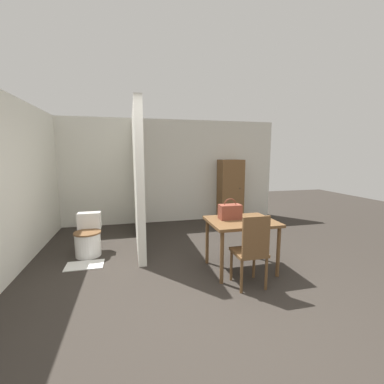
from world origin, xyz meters
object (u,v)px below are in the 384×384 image
wooden_chair (251,249)px  toilet (88,238)px  handbag (230,212)px  wooden_cabinet (230,190)px  dining_table (241,226)px

wooden_chair → toilet: (-2.15, 1.65, -0.23)m
handbag → wooden_cabinet: (1.07, 2.61, -0.08)m
toilet → wooden_cabinet: (3.17, 1.58, 0.49)m
dining_table → toilet: (-2.24, 1.13, -0.37)m
dining_table → wooden_chair: size_ratio=0.99×
wooden_chair → toilet: 2.72m
toilet → handbag: 2.41m
toilet → handbag: size_ratio=2.14×
dining_table → wooden_cabinet: 2.87m
handbag → dining_table: bearing=-36.2°
toilet → wooden_chair: bearing=-37.5°
wooden_chair → toilet: size_ratio=1.41×
wooden_chair → wooden_cabinet: size_ratio=0.62×
dining_table → wooden_cabinet: (0.93, 2.71, 0.12)m
dining_table → handbag: handbag is taller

